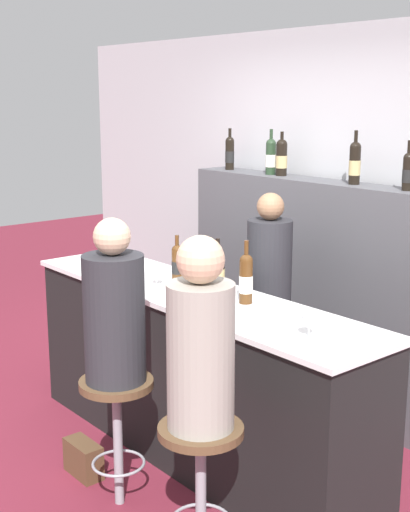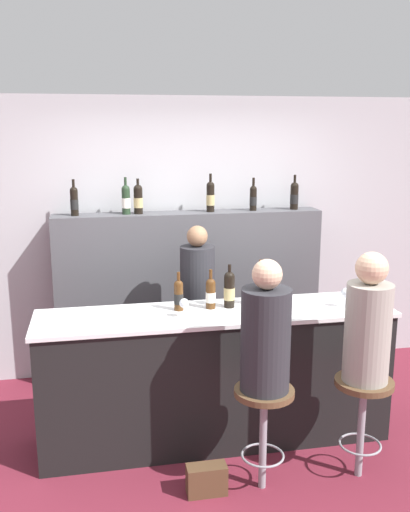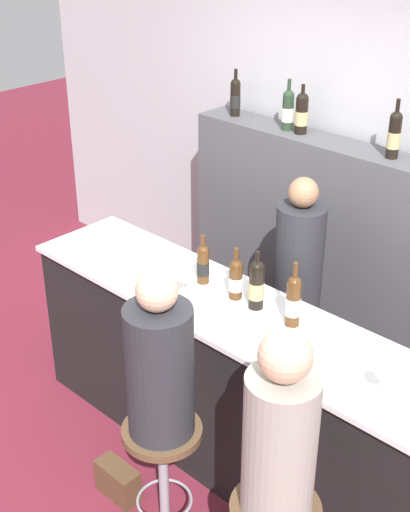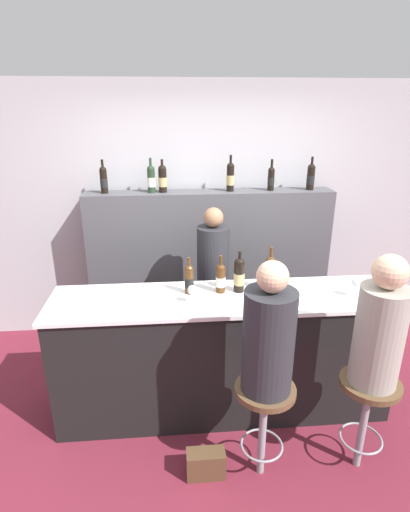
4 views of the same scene
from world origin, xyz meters
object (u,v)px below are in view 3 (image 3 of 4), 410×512
Objects in this scene: wine_glass_1 at (384,374)px; bar_stool_left at (163,452)px; wine_bottle_backbar_2 at (302,113)px; wine_bottle_backbar_3 at (394,134)px; wine_glass_0 at (183,278)px; wine_bottle_backbar_0 at (235,97)px; wine_bottle_counter_0 at (203,263)px; guest_seated_left at (160,365)px; wine_bottle_backbar_1 at (288,109)px; wine_bottle_counter_2 at (257,284)px; wine_bottle_counter_3 at (293,300)px; handbag at (118,481)px; bartender at (296,305)px; guest_seated_right at (280,434)px; wine_bottle_counter_1 at (236,278)px.

bar_stool_left is (-0.79, -0.57, -0.57)m from wine_glass_1.
wine_bottle_backbar_3 reaches higher than wine_bottle_backbar_2.
wine_bottle_backbar_0 is at bearing 121.03° from wine_glass_0.
guest_seated_left is at bearing -59.47° from wine_bottle_counter_0.
wine_bottle_counter_2 is at bearing -58.13° from wine_bottle_backbar_1.
wine_bottle_counter_3 is 1.23m from wine_bottle_backbar_3.
wine_bottle_backbar_3 is 1.33× the size of handbag.
wine_bottle_counter_0 is 0.88× the size of wine_bottle_counter_2.
wine_bottle_backbar_3 is at bearing 67.69° from bartender.
bar_stool_left is at bearing -71.08° from wine_bottle_backbar_2.
wine_bottle_counter_3 is 1.02× the size of wine_bottle_backbar_3.
wine_bottle_backbar_1 is 1.04× the size of wine_bottle_backbar_2.
bartender is at bearing 104.06° from wine_bottle_counter_2.
wine_bottle_counter_2 is 1.26× the size of handbag.
wine_bottle_backbar_3 is 1.94m from guest_seated_left.
bartender is (0.98, -0.54, -0.98)m from wine_bottle_backbar_0.
wine_bottle_backbar_3 reaches higher than wine_glass_0.
wine_bottle_backbar_1 is 2.40m from guest_seated_right.
wine_bottle_backbar_1 reaches higher than wine_bottle_counter_3.
wine_bottle_backbar_2 is at bearing 108.92° from guest_seated_left.
wine_bottle_backbar_0 is at bearing 135.52° from guest_seated_right.
handbag is at bearing -153.92° from wine_glass_1.
wine_bottle_backbar_2 is 2.45m from handbag.
wine_bottle_backbar_3 is at bearing 89.24° from bar_stool_left.
bar_stool_left is 0.87m from guest_seated_right.
wine_bottle_counter_1 is 0.28m from wine_glass_0.
wine_bottle_counter_0 is 1.94× the size of wine_glass_1.
wine_bottle_counter_0 is at bearing 180.00° from wine_bottle_counter_2.
wine_bottle_backbar_0 is at bearing 122.80° from bar_stool_left.
handbag is at bearing 180.00° from bar_stool_left.
wine_glass_0 is (0.76, -1.26, -0.59)m from wine_bottle_backbar_0.
wine_bottle_counter_3 is at bearing -0.00° from wine_bottle_counter_1.
wine_glass_0 is at bearing -164.48° from wine_bottle_counter_3.
wine_bottle_backbar_0 is 2.56m from handbag.
bar_stool_left is (0.44, -0.74, -0.58)m from wine_bottle_counter_0.
handbag is (0.25, -1.83, -1.60)m from wine_bottle_backbar_2.
bartender is at bearing 82.20° from handbag.
wine_bottle_counter_3 is 0.41× the size of guest_seated_right.
wine_bottle_counter_1 is 1.00m from wine_glass_1.
wine_bottle_counter_0 is 0.19× the size of bartender.
wine_bottle_backbar_0 is at bearing 180.00° from wine_bottle_backbar_2.
guest_seated_right is at bearing -54.37° from wine_bottle_backbar_2.
wine_bottle_counter_2 is 1.40m from wine_bottle_backbar_1.
wine_bottle_backbar_2 is 2.25m from bar_stool_left.
wine_bottle_backbar_1 is at bearing 135.22° from bartender.
wine_bottle_backbar_2 is (-0.57, 1.09, 0.55)m from wine_bottle_counter_2.
wine_bottle_counter_0 is at bearing 180.00° from wine_bottle_counter_1.
wine_bottle_backbar_0 is 0.97× the size of wine_bottle_backbar_1.
wine_bottle_backbar_2 is at bearing 99.28° from wine_glass_0.
wine_bottle_backbar_3 reaches higher than guest_seated_left.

